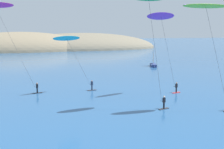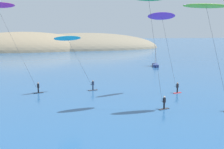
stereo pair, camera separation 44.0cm
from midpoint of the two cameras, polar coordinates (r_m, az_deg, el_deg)
name	(u,v)px [view 2 (the right image)]	position (r m, az deg, el deg)	size (l,w,h in m)	color
headland_island	(60,49)	(147.33, -10.45, 5.08)	(106.35, 43.83, 17.92)	#84755B
sailboat_near	(155,64)	(77.28, 8.98, 2.06)	(2.75, 5.92, 5.70)	navy
kitesurfer_magenta	(0,12)	(45.67, -21.56, 11.64)	(8.95, 1.41, 14.04)	#2D2D33
kitesurfer_cyan	(70,44)	(43.74, -8.16, 6.23)	(7.21, 3.29, 9.12)	#2D2D33
kitesurfer_lime	(208,14)	(34.38, 19.31, 11.48)	(7.66, 1.45, 12.90)	#2D2D33
kitesurfer_purple	(163,22)	(42.40, 10.63, 10.51)	(7.02, 3.12, 12.51)	red
kitesurfer_green	(150,6)	(33.84, 8.07, 13.63)	(5.95, 2.36, 14.15)	#2D2D33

